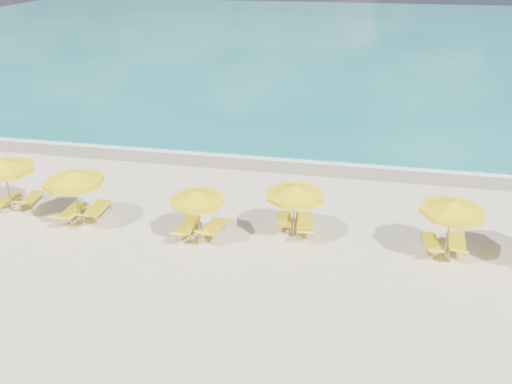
# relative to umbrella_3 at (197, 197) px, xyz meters

# --- Properties ---
(ground_plane) EXTENTS (120.00, 120.00, 0.00)m
(ground_plane) POSITION_rel_umbrella_3_xyz_m (1.81, 0.45, -1.77)
(ground_plane) COLOR beige
(ocean) EXTENTS (120.00, 80.00, 0.30)m
(ocean) POSITION_rel_umbrella_3_xyz_m (1.81, 48.45, -1.77)
(ocean) COLOR #147474
(ocean) RESTS_ON ground
(wet_sand_band) EXTENTS (120.00, 2.60, 0.01)m
(wet_sand_band) POSITION_rel_umbrella_3_xyz_m (1.81, 7.85, -1.77)
(wet_sand_band) COLOR tan
(wet_sand_band) RESTS_ON ground
(foam_line) EXTENTS (120.00, 1.20, 0.03)m
(foam_line) POSITION_rel_umbrella_3_xyz_m (1.81, 8.65, -1.77)
(foam_line) COLOR white
(foam_line) RESTS_ON ground
(whitecap_near) EXTENTS (14.00, 0.36, 0.05)m
(whitecap_near) POSITION_rel_umbrella_3_xyz_m (-4.19, 17.45, -1.77)
(whitecap_near) COLOR white
(whitecap_near) RESTS_ON ground
(whitecap_far) EXTENTS (18.00, 0.30, 0.05)m
(whitecap_far) POSITION_rel_umbrella_3_xyz_m (9.81, 24.45, -1.77)
(whitecap_far) COLOR white
(whitecap_far) RESTS_ON ground
(umbrella_1) EXTENTS (2.87, 2.87, 2.41)m
(umbrella_1) POSITION_rel_umbrella_3_xyz_m (-8.30, 0.63, 0.28)
(umbrella_1) COLOR tan
(umbrella_1) RESTS_ON ground
(umbrella_2) EXTENTS (2.66, 2.66, 2.34)m
(umbrella_2) POSITION_rel_umbrella_3_xyz_m (-5.00, 0.22, 0.22)
(umbrella_2) COLOR tan
(umbrella_2) RESTS_ON ground
(umbrella_3) EXTENTS (2.29, 2.29, 2.08)m
(umbrella_3) POSITION_rel_umbrella_3_xyz_m (0.00, 0.00, 0.00)
(umbrella_3) COLOR tan
(umbrella_3) RESTS_ON ground
(umbrella_4) EXTENTS (2.69, 2.69, 2.23)m
(umbrella_4) POSITION_rel_umbrella_3_xyz_m (3.47, 0.86, 0.13)
(umbrella_4) COLOR tan
(umbrella_4) RESTS_ON ground
(umbrella_5) EXTENTS (2.47, 2.47, 2.27)m
(umbrella_5) POSITION_rel_umbrella_3_xyz_m (8.96, 0.57, 0.16)
(umbrella_5) COLOR tan
(umbrella_5) RESTS_ON ground
(lounger_1_left) EXTENTS (0.84, 1.67, 0.71)m
(lounger_1_left) POSITION_rel_umbrella_3_xyz_m (-8.80, 0.90, -1.58)
(lounger_1_left) COLOR #A5A8AD
(lounger_1_left) RESTS_ON ground
(lounger_1_right) EXTENTS (0.82, 1.75, 0.73)m
(lounger_1_right) POSITION_rel_umbrella_3_xyz_m (-7.81, 1.23, -1.57)
(lounger_1_right) COLOR #A5A8AD
(lounger_1_right) RESTS_ON ground
(lounger_2_left) EXTENTS (0.62, 1.84, 0.73)m
(lounger_2_left) POSITION_rel_umbrella_3_xyz_m (-5.48, 0.43, -1.55)
(lounger_2_left) COLOR #A5A8AD
(lounger_2_left) RESTS_ON ground
(lounger_2_right) EXTENTS (0.67, 1.94, 0.80)m
(lounger_2_right) POSITION_rel_umbrella_3_xyz_m (-4.56, 0.77, -1.54)
(lounger_2_right) COLOR #A5A8AD
(lounger_2_right) RESTS_ON ground
(lounger_3_left) EXTENTS (0.63, 1.91, 0.70)m
(lounger_3_left) POSITION_rel_umbrella_3_xyz_m (-0.54, 0.27, -1.55)
(lounger_3_left) COLOR #A5A8AD
(lounger_3_left) RESTS_ON ground
(lounger_3_right) EXTENTS (0.78, 1.85, 0.81)m
(lounger_3_right) POSITION_rel_umbrella_3_xyz_m (0.47, 0.27, -1.55)
(lounger_3_right) COLOR #A5A8AD
(lounger_3_right) RESTS_ON ground
(lounger_4_left) EXTENTS (0.77, 1.68, 0.80)m
(lounger_4_left) POSITION_rel_umbrella_3_xyz_m (3.05, 1.41, -1.57)
(lounger_4_left) COLOR #A5A8AD
(lounger_4_left) RESTS_ON ground
(lounger_4_right) EXTENTS (0.91, 2.08, 0.73)m
(lounger_4_right) POSITION_rel_umbrella_3_xyz_m (3.85, 1.27, -1.54)
(lounger_4_right) COLOR #A5A8AD
(lounger_4_right) RESTS_ON ground
(lounger_5_left) EXTENTS (0.63, 1.69, 0.61)m
(lounger_5_left) POSITION_rel_umbrella_3_xyz_m (8.50, 0.84, -1.58)
(lounger_5_left) COLOR #A5A8AD
(lounger_5_left) RESTS_ON ground
(lounger_5_right) EXTENTS (0.82, 1.89, 0.73)m
(lounger_5_right) POSITION_rel_umbrella_3_xyz_m (9.40, 0.89, -1.55)
(lounger_5_right) COLOR #A5A8AD
(lounger_5_right) RESTS_ON ground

